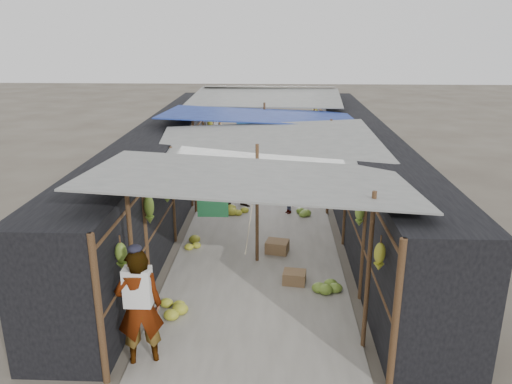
# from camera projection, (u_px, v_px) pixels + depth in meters

# --- Properties ---
(ground) EXTENTS (80.00, 80.00, 0.00)m
(ground) POSITION_uv_depth(u_px,v_px,m) (250.00, 343.00, 8.01)
(ground) COLOR #6B6356
(ground) RESTS_ON ground
(aisle_slab) EXTENTS (3.60, 16.00, 0.02)m
(aisle_slab) POSITION_uv_depth(u_px,v_px,m) (262.00, 206.00, 14.18)
(aisle_slab) COLOR #9E998E
(aisle_slab) RESTS_ON ground
(stall_left) EXTENTS (1.40, 15.00, 2.30)m
(stall_left) POSITION_uv_depth(u_px,v_px,m) (165.00, 167.00, 13.93)
(stall_left) COLOR black
(stall_left) RESTS_ON ground
(stall_right) EXTENTS (1.40, 15.00, 2.30)m
(stall_right) POSITION_uv_depth(u_px,v_px,m) (360.00, 169.00, 13.72)
(stall_right) COLOR black
(stall_right) RESTS_ON ground
(crate_near) EXTENTS (0.49, 0.41, 0.26)m
(crate_near) POSITION_uv_depth(u_px,v_px,m) (294.00, 278.00, 9.85)
(crate_near) COLOR #8D6448
(crate_near) RESTS_ON ground
(crate_mid) EXTENTS (0.56, 0.49, 0.29)m
(crate_mid) POSITION_uv_depth(u_px,v_px,m) (277.00, 247.00, 11.21)
(crate_mid) COLOR #8D6448
(crate_mid) RESTS_ON ground
(crate_back) EXTENTS (0.40, 0.33, 0.25)m
(crate_back) POSITION_uv_depth(u_px,v_px,m) (250.00, 156.00, 19.37)
(crate_back) COLOR #8D6448
(crate_back) RESTS_ON ground
(black_basin) EXTENTS (0.59, 0.59, 0.18)m
(black_basin) POSITION_uv_depth(u_px,v_px,m) (307.00, 184.00, 15.95)
(black_basin) COLOR black
(black_basin) RESTS_ON ground
(vendor_elderly) EXTENTS (0.78, 0.63, 1.86)m
(vendor_elderly) POSITION_uv_depth(u_px,v_px,m) (139.00, 307.00, 7.31)
(vendor_elderly) COLOR white
(vendor_elderly) RESTS_ON ground
(shopper_blue) EXTENTS (1.05, 0.92, 1.81)m
(shopper_blue) POSITION_uv_depth(u_px,v_px,m) (241.00, 177.00, 13.84)
(shopper_blue) COLOR navy
(shopper_blue) RESTS_ON ground
(vendor_seated) EXTENTS (0.59, 0.68, 0.91)m
(vendor_seated) POSITION_uv_depth(u_px,v_px,m) (288.00, 198.00, 13.50)
(vendor_seated) COLOR #433E3A
(vendor_seated) RESTS_ON ground
(market_canopy) EXTENTS (5.62, 15.20, 2.77)m
(market_canopy) POSITION_uv_depth(u_px,v_px,m) (263.00, 121.00, 13.75)
(market_canopy) COLOR brown
(market_canopy) RESTS_ON ground
(hanging_bananas) EXTENTS (3.95, 14.07, 0.85)m
(hanging_bananas) POSITION_uv_depth(u_px,v_px,m) (262.00, 148.00, 13.98)
(hanging_bananas) COLOR olive
(hanging_bananas) RESTS_ON ground
(floor_bananas) EXTENTS (3.64, 10.04, 0.34)m
(floor_bananas) POSITION_uv_depth(u_px,v_px,m) (250.00, 214.00, 13.20)
(floor_bananas) COLOR #A7AA2B
(floor_bananas) RESTS_ON ground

